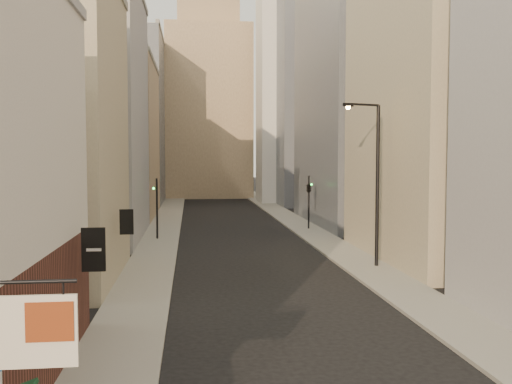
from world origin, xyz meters
name	(u,v)px	position (x,y,z in m)	size (l,w,h in m)	color
sidewalk_left	(167,220)	(-6.50, 55.00, 0.07)	(3.00, 140.00, 0.15)	gray
sidewalk_right	(289,218)	(6.50, 55.00, 0.07)	(3.00, 140.00, 0.15)	gray
left_bldg_beige	(40,133)	(-12.00, 26.00, 8.00)	(8.00, 12.00, 16.00)	gray
left_bldg_grey	(91,116)	(-12.00, 42.00, 10.00)	(8.00, 16.00, 20.00)	gray
left_bldg_tan	(119,141)	(-12.00, 60.00, 8.50)	(8.00, 18.00, 17.00)	#967C5C
left_bldg_wingrid	(136,121)	(-12.00, 80.00, 12.00)	(8.00, 20.00, 24.00)	gray
right_bldg_beige	(438,106)	(12.00, 30.00, 10.00)	(8.00, 16.00, 20.00)	gray
right_bldg_wingrid	(352,94)	(12.00, 50.00, 13.00)	(8.00, 20.00, 26.00)	gray
highrise	(339,29)	(18.00, 78.00, 25.66)	(21.00, 23.00, 51.20)	gray
clock_tower	(208,92)	(-1.00, 92.00, 17.63)	(14.00, 14.00, 44.90)	#967C5C
white_tower	(286,76)	(10.00, 78.00, 18.61)	(8.00, 8.00, 41.50)	silver
streetlamp_mid	(374,175)	(6.90, 27.42, 5.64)	(2.49, 1.04, 9.87)	black
traffic_light_left	(157,198)	(-6.74, 40.65, 3.43)	(0.56, 0.46, 5.00)	black
traffic_light_right	(309,187)	(6.74, 45.56, 3.93)	(0.80, 0.80, 5.00)	black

